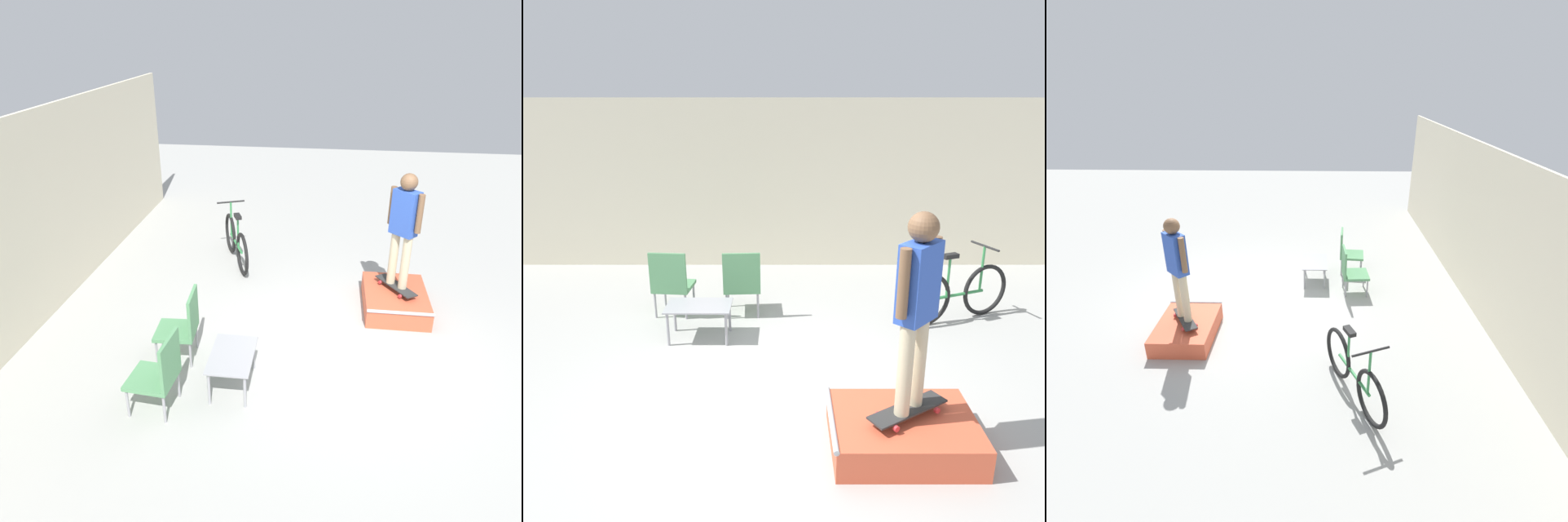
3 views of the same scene
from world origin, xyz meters
TOP-DOWN VIEW (x-y plane):
  - ground_plane at (0.00, 0.00)m, footprint 24.00×24.00m
  - house_wall_back at (0.00, 4.48)m, footprint 12.00×0.06m
  - skate_ramp_box at (1.24, -0.77)m, footprint 1.31×0.95m
  - skateboard_on_ramp at (1.27, -0.76)m, footprint 0.78×0.59m
  - person_skater at (1.27, -0.76)m, footprint 0.42×0.44m
  - coffee_table at (-0.92, 1.41)m, footprint 0.83×0.52m
  - patio_chair_left at (-1.42, 2.14)m, footprint 0.56×0.56m
  - patio_chair_right at (-0.42, 2.14)m, footprint 0.55×0.55m
  - bicycle at (2.60, 1.98)m, footprint 1.65×0.76m

SIDE VIEW (x-z plane):
  - ground_plane at x=0.00m, z-range 0.00..0.00m
  - skate_ramp_box at x=1.24m, z-range -0.01..0.31m
  - skateboard_on_ramp at x=1.27m, z-range 0.35..0.42m
  - coffee_table at x=-0.92m, z-range 0.17..0.63m
  - bicycle at x=2.60m, z-range -0.13..0.93m
  - patio_chair_left at x=-1.42m, z-range 0.03..1.01m
  - patio_chair_right at x=-0.42m, z-range 0.03..1.01m
  - person_skater at x=1.27m, z-range 0.56..2.32m
  - house_wall_back at x=0.00m, z-range 0.00..3.00m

